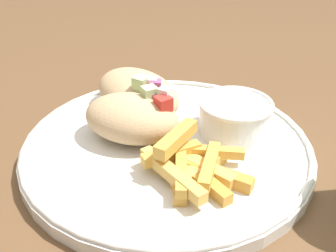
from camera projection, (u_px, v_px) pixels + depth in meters
name	position (u px, v px, depth m)	size (l,w,h in m)	color
table	(146.00, 179.00, 0.48)	(1.55, 1.55, 0.76)	brown
plate	(168.00, 145.00, 0.42)	(0.31, 0.31, 0.02)	white
pita_sandwich_near	(132.00, 117.00, 0.41)	(0.13, 0.11, 0.06)	tan
pita_sandwich_far	(138.00, 93.00, 0.46)	(0.13, 0.09, 0.06)	tan
fries_pile	(192.00, 166.00, 0.36)	(0.10, 0.09, 0.04)	gold
sauce_ramekin	(235.00, 115.00, 0.42)	(0.08, 0.08, 0.04)	white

